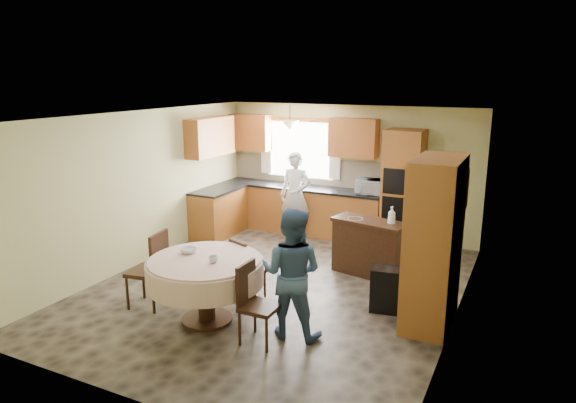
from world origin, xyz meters
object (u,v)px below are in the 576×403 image
at_px(person_dining, 292,273).
at_px(sideboard, 369,249).
at_px(person_sink, 295,195).
at_px(chair_back, 244,267).
at_px(oven_tower, 403,189).
at_px(chair_right, 254,299).
at_px(cupboard, 434,243).
at_px(chair_left, 152,266).
at_px(dining_table, 205,273).

bearing_deg(person_dining, sideboard, -103.01).
xyz_separation_m(person_sink, person_dining, (1.59, -3.47, -0.04)).
relative_size(chair_back, person_dining, 0.55).
distance_m(oven_tower, person_dining, 3.89).
distance_m(person_sink, person_dining, 3.82).
relative_size(chair_right, person_dining, 0.60).
height_order(cupboard, chair_right, cupboard).
bearing_deg(oven_tower, sideboard, -93.67).
bearing_deg(chair_left, person_sink, 163.95).
bearing_deg(dining_table, sideboard, 60.51).
relative_size(chair_left, person_dining, 0.66).
bearing_deg(person_dining, person_sink, -72.22).
height_order(oven_tower, chair_left, oven_tower).
distance_m(dining_table, chair_left, 0.88).
bearing_deg(chair_left, chair_back, 117.34).
height_order(sideboard, person_dining, person_dining).
distance_m(chair_left, person_sink, 3.62).
height_order(sideboard, chair_back, chair_back).
xyz_separation_m(dining_table, chair_left, (-0.88, 0.04, -0.07)).
bearing_deg(oven_tower, chair_back, -112.93).
bearing_deg(chair_back, dining_table, 103.86).
xyz_separation_m(cupboard, person_dining, (-1.42, -1.06, -0.26)).
relative_size(sideboard, chair_back, 1.33).
distance_m(cupboard, person_dining, 1.79).
xyz_separation_m(sideboard, chair_right, (-0.57, -2.59, 0.11)).
relative_size(dining_table, chair_right, 1.53).
bearing_deg(cupboard, oven_tower, 110.90).
relative_size(oven_tower, chair_right, 2.23).
relative_size(dining_table, chair_back, 1.68).
bearing_deg(cupboard, dining_table, -154.55).
xyz_separation_m(dining_table, chair_right, (0.80, -0.17, -0.12)).
bearing_deg(dining_table, person_sink, 97.34).
distance_m(sideboard, dining_table, 2.79).
bearing_deg(oven_tower, person_sink, -168.61).
distance_m(dining_table, person_dining, 1.14).
xyz_separation_m(cupboard, person_sink, (-3.01, 2.41, -0.22)).
distance_m(dining_table, chair_right, 0.83).
height_order(cupboard, person_sink, cupboard).
relative_size(person_sink, person_dining, 1.06).
distance_m(chair_right, person_dining, 0.53).
height_order(oven_tower, chair_back, oven_tower).
bearing_deg(dining_table, person_dining, 7.59).
xyz_separation_m(oven_tower, chair_right, (-0.67, -4.18, -0.53)).
distance_m(sideboard, cupboard, 1.80).
bearing_deg(cupboard, chair_left, -161.08).
height_order(cupboard, chair_left, cupboard).
xyz_separation_m(dining_table, chair_back, (0.10, 0.77, -0.17)).
bearing_deg(chair_back, person_dining, 169.93).
bearing_deg(chair_right, oven_tower, -8.86).
bearing_deg(oven_tower, dining_table, -110.13).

